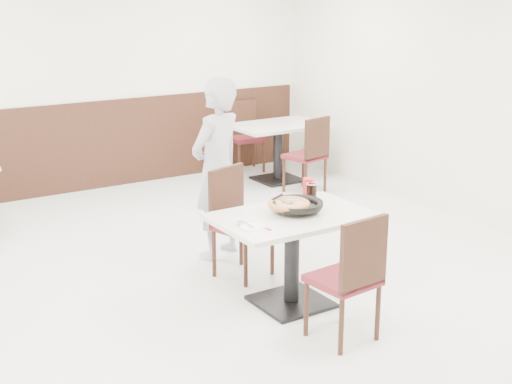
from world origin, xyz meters
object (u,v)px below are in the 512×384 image
pizza (289,206)px  bg_chair_right_far (247,137)px  chair_near (343,277)px  cola_glass (312,192)px  main_table (292,260)px  chair_far (243,224)px  side_plate (253,227)px  diner_person (217,169)px  pizza_pan (297,207)px  bg_table_right (278,152)px  bg_chair_right_near (305,154)px  red_cup (308,188)px

pizza → bg_chair_right_far: size_ratio=0.31×
chair_near → cola_glass: bearing=61.5°
main_table → chair_far: (-0.02, 0.71, 0.10)m
side_plate → diner_person: (0.47, 1.37, 0.08)m
pizza_pan → bg_table_right: 3.77m
chair_near → chair_far: same height
chair_far → pizza_pan: chair_far is taller
main_table → diner_person: size_ratio=0.71×
chair_far → cola_glass: 0.69m
bg_chair_right_far → main_table: bearing=72.9°
chair_near → bg_chair_right_near: (2.04, 3.24, 0.00)m
main_table → diner_person: (0.04, 1.25, 0.46)m
pizza_pan → main_table: bearing=-157.3°
chair_far → bg_chair_right_far: 3.73m
pizza → red_cup: bearing=35.7°
diner_person → bg_chair_right_near: size_ratio=1.77×
pizza → cola_glass: 0.43m
cola_glass → bg_table_right: 3.43m
chair_near → red_cup: chair_near is taller
chair_near → side_plate: size_ratio=5.21×
pizza_pan → bg_chair_right_far: 4.30m
side_plate → bg_chair_right_near: bearing=47.8°
red_cup → bg_table_right: bearing=60.2°
side_plate → red_cup: red_cup is taller
side_plate → cola_glass: bearing=24.3°
bg_table_right → bg_chair_right_far: (-0.07, 0.66, 0.10)m
diner_person → bg_chair_right_near: 2.40m
pizza_pan → side_plate: pizza_pan is taller
bg_table_right → chair_near: bearing=-118.1°
main_table → bg_table_right: bearing=57.6°
red_cup → bg_table_right: red_cup is taller
main_table → diner_person: 1.34m
diner_person → bg_chair_right_far: size_ratio=1.77×
main_table → bg_chair_right_near: bearing=52.1°
chair_near → chair_far: (0.01, 1.37, 0.00)m
bg_table_right → side_plate: bearing=-126.6°
bg_chair_right_near → chair_near: bearing=-134.8°
main_table → cola_glass: (0.36, 0.25, 0.44)m
main_table → bg_table_right: same height
bg_chair_right_far → red_cup: bearing=75.9°
chair_far → bg_table_right: (2.05, 2.50, -0.10)m
pizza_pan → cola_glass: bearing=35.9°
main_table → red_cup: red_cup is taller
red_cup → diner_person: diner_person is taller
cola_glass → diner_person: (-0.33, 1.01, 0.02)m
red_cup → bg_chair_right_far: bearing=66.0°
cola_glass → diner_person: diner_person is taller
chair_near → cola_glass: chair_near is taller
chair_far → pizza_pan: bearing=78.5°
red_cup → pizza: bearing=-144.3°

